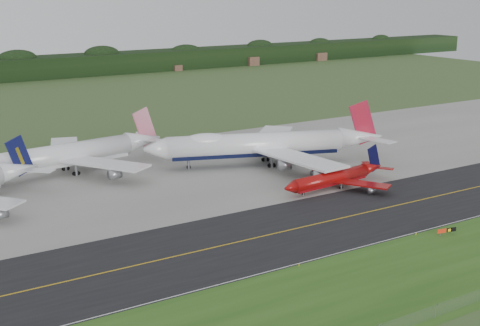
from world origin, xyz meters
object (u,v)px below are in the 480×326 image
jet_ba_747 (264,144)px  jet_star_tail (69,155)px  jet_red_737 (336,177)px  taxiway_sign (447,230)px

jet_ba_747 → jet_star_tail: jet_ba_747 is taller
jet_red_737 → taxiway_sign: size_ratio=7.64×
jet_red_737 → taxiway_sign: (-2.94, -39.54, -1.52)m
jet_red_737 → jet_ba_747: bearing=96.4°
jet_ba_747 → jet_red_737: size_ratio=1.99×
taxiway_sign → jet_star_tail: bearing=119.9°
jet_red_737 → taxiway_sign: 39.68m
jet_star_tail → taxiway_sign: 103.60m
jet_star_tail → jet_red_737: bearing=-42.7°
jet_red_737 → taxiway_sign: bearing=-94.2°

